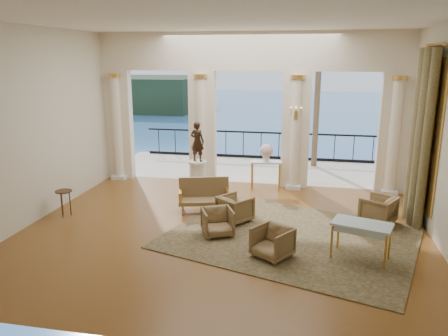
% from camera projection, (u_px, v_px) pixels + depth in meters
% --- Properties ---
extents(floor, '(9.00, 9.00, 0.00)m').
position_uv_depth(floor, '(223.00, 232.00, 9.76)').
color(floor, '#552D14').
rests_on(floor, ground).
extents(room_walls, '(9.00, 9.00, 9.00)m').
position_uv_depth(room_walls, '(211.00, 109.00, 7.98)').
color(room_walls, beige).
rests_on(room_walls, ground).
extents(arcade, '(9.00, 0.56, 4.50)m').
position_uv_depth(arcade, '(249.00, 100.00, 12.74)').
color(arcade, '#F6E4C9').
rests_on(arcade, ground).
extents(terrace, '(10.00, 3.60, 0.10)m').
position_uv_depth(terrace, '(255.00, 170.00, 15.28)').
color(terrace, '#A49B86').
rests_on(terrace, ground).
extents(balustrade, '(9.00, 0.06, 1.03)m').
position_uv_depth(balustrade, '(261.00, 148.00, 16.69)').
color(balustrade, black).
rests_on(balustrade, terrace).
extents(palm_tree, '(2.00, 2.00, 4.50)m').
position_uv_depth(palm_tree, '(320.00, 48.00, 14.63)').
color(palm_tree, '#4C3823').
rests_on(palm_tree, terrace).
extents(headland, '(22.00, 18.00, 6.00)m').
position_uv_depth(headland, '(141.00, 93.00, 82.65)').
color(headland, black).
rests_on(headland, sea).
extents(sea, '(160.00, 160.00, 0.00)m').
position_uv_depth(sea, '(298.00, 120.00, 68.25)').
color(sea, '#2A699B').
rests_on(sea, ground).
extents(curtain, '(0.33, 1.40, 4.09)m').
position_uv_depth(curtain, '(421.00, 138.00, 9.87)').
color(curtain, brown).
rests_on(curtain, ground).
extents(window_frame, '(0.04, 1.60, 3.40)m').
position_uv_depth(window_frame, '(430.00, 135.00, 9.82)').
color(window_frame, gold).
rests_on(window_frame, room_walls).
extents(wall_sconce, '(0.30, 0.11, 0.33)m').
position_uv_depth(wall_sconce, '(296.00, 114.00, 12.27)').
color(wall_sconce, gold).
rests_on(wall_sconce, arcade).
extents(rug, '(5.96, 5.22, 0.02)m').
position_uv_depth(rug, '(290.00, 237.00, 9.46)').
color(rug, '#272C18').
rests_on(rug, ground).
extents(armchair_a, '(0.84, 0.82, 0.66)m').
position_uv_depth(armchair_a, '(218.00, 221.00, 9.52)').
color(armchair_a, '#4C3B22').
rests_on(armchair_a, ground).
extents(armchair_b, '(0.89, 0.88, 0.68)m').
position_uv_depth(armchair_b, '(272.00, 241.00, 8.46)').
color(armchair_b, '#4C3B22').
rests_on(armchair_b, ground).
extents(armchair_c, '(0.92, 0.94, 0.72)m').
position_uv_depth(armchair_c, '(378.00, 209.00, 10.19)').
color(armchair_c, '#4C3B22').
rests_on(armchair_c, ground).
extents(armchair_d, '(0.92, 0.92, 0.70)m').
position_uv_depth(armchair_d, '(235.00, 207.00, 10.31)').
color(armchair_d, '#4C3B22').
rests_on(armchair_d, ground).
extents(settee, '(1.36, 0.85, 0.84)m').
position_uv_depth(settee, '(204.00, 195.00, 11.02)').
color(settee, '#4C3B22').
rests_on(settee, ground).
extents(game_table, '(1.22, 0.90, 0.75)m').
position_uv_depth(game_table, '(362.00, 227.00, 8.30)').
color(game_table, '#ADCFDB').
rests_on(game_table, ground).
extents(pedestal, '(0.55, 0.55, 1.00)m').
position_uv_depth(pedestal, '(198.00, 179.00, 12.17)').
color(pedestal, silver).
rests_on(pedestal, ground).
extents(statue, '(0.45, 0.35, 1.10)m').
position_uv_depth(statue, '(197.00, 142.00, 11.91)').
color(statue, '#312016').
rests_on(statue, pedestal).
extents(console_table, '(0.94, 0.48, 0.85)m').
position_uv_depth(console_table, '(266.00, 166.00, 12.69)').
color(console_table, silver).
rests_on(console_table, ground).
extents(urn, '(0.38, 0.38, 0.51)m').
position_uv_depth(urn, '(266.00, 152.00, 12.59)').
color(urn, white).
rests_on(urn, console_table).
extents(side_table, '(0.40, 0.40, 0.65)m').
position_uv_depth(side_table, '(64.00, 194.00, 10.61)').
color(side_table, black).
rests_on(side_table, ground).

